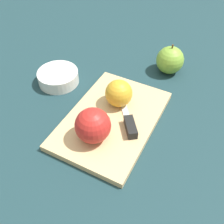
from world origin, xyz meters
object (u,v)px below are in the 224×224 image
apple_half_left (93,125)px  bowl (58,76)px  apple_half_right (119,93)px  knife (130,124)px  apple_whole (170,60)px

apple_half_left → bowl: apple_half_left is taller
apple_half_left → apple_half_right: bearing=5.4°
knife → bowl: (0.09, 0.28, -0.01)m
apple_half_left → knife: apple_half_left is taller
apple_half_left → knife: (0.07, -0.07, -0.03)m
apple_whole → bowl: (-0.20, 0.29, -0.02)m
apple_half_right → apple_half_left: bearing=-14.9°
apple_half_left → apple_half_right: size_ratio=1.17×
apple_half_right → bowl: apple_half_right is taller
apple_whole → bowl: apple_whole is taller
knife → bowl: same height
knife → apple_whole: size_ratio=1.50×
bowl → apple_half_left: bearing=-126.5°
apple_half_left → apple_whole: bearing=-5.2°
bowl → knife: bearing=-107.6°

